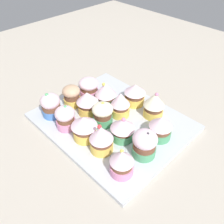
% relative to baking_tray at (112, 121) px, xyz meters
% --- Properties ---
extents(ground_plane, '(1.80, 1.80, 0.03)m').
position_rel_baking_tray_xyz_m(ground_plane, '(0.00, 0.00, -0.02)').
color(ground_plane, '#B2A899').
extents(baking_tray, '(0.34, 0.41, 0.01)m').
position_rel_baking_tray_xyz_m(baking_tray, '(0.00, 0.00, 0.00)').
color(baking_tray, silver).
rests_on(baking_tray, ground_plane).
extents(cupcake_0, '(0.06, 0.06, 0.07)m').
position_rel_baking_tray_xyz_m(cupcake_0, '(-0.11, -0.14, 0.04)').
color(cupcake_0, pink).
rests_on(cupcake_0, baking_tray).
extents(cupcake_1, '(0.06, 0.06, 0.08)m').
position_rel_baking_tray_xyz_m(cupcake_1, '(-0.03, -0.15, 0.04)').
color(cupcake_1, '#4C9E6B').
rests_on(cupcake_1, baking_tray).
extents(cupcake_2, '(0.06, 0.06, 0.07)m').
position_rel_baking_tray_xyz_m(cupcake_2, '(0.04, -0.14, 0.04)').
color(cupcake_2, '#4C9E6B').
rests_on(cupcake_2, baking_tray).
extents(cupcake_3, '(0.06, 0.06, 0.08)m').
position_rel_baking_tray_xyz_m(cupcake_3, '(-0.10, -0.06, 0.05)').
color(cupcake_3, '#EFC651').
rests_on(cupcake_3, baking_tray).
extents(cupcake_4, '(0.06, 0.06, 0.07)m').
position_rel_baking_tray_xyz_m(cupcake_4, '(-0.03, -0.07, 0.04)').
color(cupcake_4, '#4C9E6B').
rests_on(cupcake_4, baking_tray).
extents(cupcake_5, '(0.06, 0.06, 0.08)m').
position_rel_baking_tray_xyz_m(cupcake_5, '(0.10, -0.07, 0.05)').
color(cupcake_5, '#EFC651').
rests_on(cupcake_5, baking_tray).
extents(cupcake_6, '(0.07, 0.07, 0.07)m').
position_rel_baking_tray_xyz_m(cupcake_6, '(-0.10, -0.00, 0.04)').
color(cupcake_6, '#EFC651').
rests_on(cupcake_6, baking_tray).
extents(cupcake_7, '(0.06, 0.06, 0.07)m').
position_rel_baking_tray_xyz_m(cupcake_7, '(-0.03, 0.01, 0.04)').
color(cupcake_7, '#4C9E6B').
rests_on(cupcake_7, baking_tray).
extents(cupcake_8, '(0.06, 0.06, 0.08)m').
position_rel_baking_tray_xyz_m(cupcake_8, '(0.03, -0.00, 0.05)').
color(cupcake_8, '#EFC651').
rests_on(cupcake_8, baking_tray).
extents(cupcake_9, '(0.07, 0.07, 0.07)m').
position_rel_baking_tray_xyz_m(cupcake_9, '(0.11, 0.01, 0.04)').
color(cupcake_9, '#EFC651').
rests_on(cupcake_9, baking_tray).
extents(cupcake_10, '(0.05, 0.05, 0.07)m').
position_rel_baking_tray_xyz_m(cupcake_10, '(-0.11, 0.07, 0.04)').
color(cupcake_10, pink).
rests_on(cupcake_10, baking_tray).
extents(cupcake_11, '(0.06, 0.06, 0.07)m').
position_rel_baking_tray_xyz_m(cupcake_11, '(-0.03, 0.07, 0.04)').
color(cupcake_11, '#EFC651').
rests_on(cupcake_11, baking_tray).
extents(cupcake_12, '(0.07, 0.07, 0.08)m').
position_rel_baking_tray_xyz_m(cupcake_12, '(0.04, 0.07, 0.04)').
color(cupcake_12, '#4C9E6B').
rests_on(cupcake_12, baking_tray).
extents(cupcake_13, '(0.06, 0.06, 0.08)m').
position_rel_baking_tray_xyz_m(cupcake_13, '(-0.11, 0.14, 0.04)').
color(cupcake_13, '#477AC6').
rests_on(cupcake_13, baking_tray).
extents(cupcake_14, '(0.05, 0.05, 0.07)m').
position_rel_baking_tray_xyz_m(cupcake_14, '(-0.04, 0.14, 0.04)').
color(cupcake_14, '#EFC651').
rests_on(cupcake_14, baking_tray).
extents(cupcake_15, '(0.06, 0.06, 0.06)m').
position_rel_baking_tray_xyz_m(cupcake_15, '(0.03, 0.14, 0.04)').
color(cupcake_15, pink).
rests_on(cupcake_15, baking_tray).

